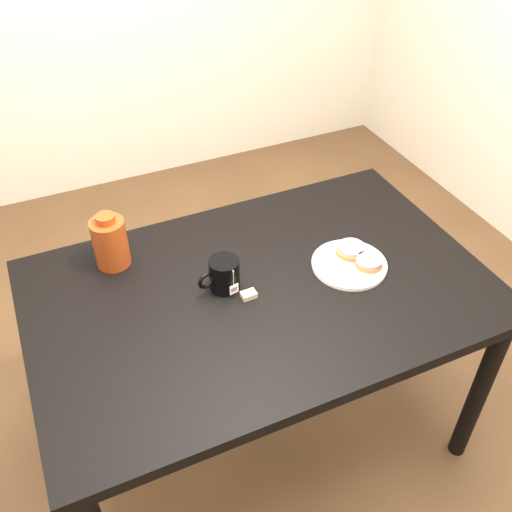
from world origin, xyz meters
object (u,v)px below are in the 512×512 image
plate (349,264)px  mug (224,274)px  table (261,307)px  bagel_package (110,242)px  bagel_back (351,250)px  teabag_pouch (249,295)px  bagel_front (369,262)px

plate → mug: (-0.40, 0.07, 0.04)m
table → plate: bearing=-4.7°
mug → table: bearing=-36.3°
plate → bagel_package: 0.76m
table → bagel_back: 0.35m
teabag_pouch → plate: bearing=-0.2°
teabag_pouch → bagel_package: (-0.33, 0.32, 0.08)m
table → plate: size_ratio=5.84×
table → teabag_pouch: size_ratio=31.11×
bagel_back → plate: bearing=-126.3°
table → plate: 0.32m
bagel_front → table: bearing=170.3°
bagel_back → mug: 0.43m
bagel_back → teabag_pouch: bearing=-173.9°
bagel_front → bagel_package: bagel_package is taller
bagel_back → bagel_package: bagel_package is taller
bagel_package → bagel_front: bearing=-26.2°
plate → bagel_front: bearing=-35.6°
table → plate: plate is taller
table → teabag_pouch: 0.11m
plate → bagel_package: (-0.68, 0.33, 0.08)m
bagel_front → bagel_package: bearing=153.8°
teabag_pouch → bagel_package: bagel_package is taller
mug → bagel_package: (-0.28, 0.25, 0.03)m
plate → bagel_package: bagel_package is taller
bagel_front → teabag_pouch: bagel_front is taller
bagel_package → table: bearing=-38.2°
table → bagel_package: (-0.38, 0.30, 0.17)m
table → bagel_package: bagel_package is taller
bagel_back → mug: (-0.43, 0.03, 0.03)m
mug → teabag_pouch: 0.10m
bagel_front → teabag_pouch: 0.40m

